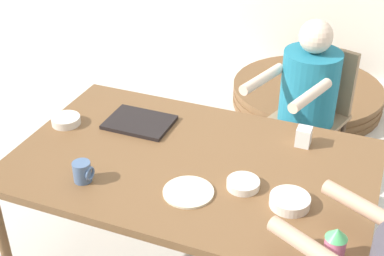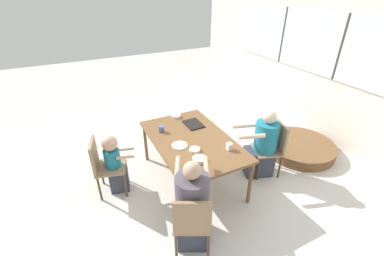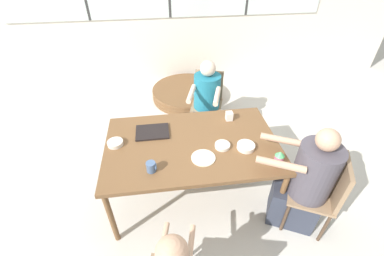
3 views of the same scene
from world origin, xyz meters
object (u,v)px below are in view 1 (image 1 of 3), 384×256
(coffee_mug, at_px, (83,172))
(bowl_cereal, at_px, (290,201))
(bowl_fruit, at_px, (243,184))
(folded_table_stack, at_px, (307,95))
(chair_for_woman_green_shirt, at_px, (317,102))
(milk_carton_small, at_px, (304,137))
(bowl_white_shallow, at_px, (66,120))
(person_woman_green_shirt, at_px, (303,116))
(sippy_cup, at_px, (335,244))

(coffee_mug, xyz_separation_m, bowl_cereal, (0.87, 0.17, -0.02))
(bowl_fruit, bearing_deg, folded_table_stack, 92.23)
(chair_for_woman_green_shirt, bearing_deg, coffee_mug, 80.69)
(chair_for_woman_green_shirt, distance_m, bowl_cereal, 1.34)
(milk_carton_small, distance_m, bowl_white_shallow, 1.20)
(bowl_fruit, bearing_deg, bowl_white_shallow, 170.44)
(chair_for_woman_green_shirt, distance_m, person_woman_green_shirt, 0.17)
(bowl_white_shallow, bearing_deg, bowl_cereal, -10.02)
(sippy_cup, bearing_deg, bowl_fruit, 146.46)
(coffee_mug, distance_m, milk_carton_small, 1.05)
(milk_carton_small, bearing_deg, bowl_white_shallow, -167.71)
(milk_carton_small, relative_size, bowl_fruit, 0.66)
(milk_carton_small, xyz_separation_m, bowl_cereal, (0.04, -0.47, -0.02))
(person_woman_green_shirt, distance_m, sippy_cup, 1.48)
(chair_for_woman_green_shirt, bearing_deg, person_woman_green_shirt, 90.00)
(sippy_cup, height_order, bowl_fruit, sippy_cup)
(coffee_mug, relative_size, sippy_cup, 0.65)
(bowl_fruit, relative_size, folded_table_stack, 0.12)
(coffee_mug, bearing_deg, bowl_fruit, 17.92)
(sippy_cup, height_order, milk_carton_small, sippy_cup)
(coffee_mug, xyz_separation_m, bowl_white_shallow, (-0.34, 0.38, -0.03))
(person_woman_green_shirt, relative_size, bowl_white_shallow, 7.35)
(bowl_white_shallow, bearing_deg, milk_carton_small, 12.29)
(coffee_mug, distance_m, sippy_cup, 1.09)
(chair_for_woman_green_shirt, xyz_separation_m, person_woman_green_shirt, (-0.05, -0.16, -0.03))
(chair_for_woman_green_shirt, bearing_deg, folded_table_stack, -59.47)
(bowl_cereal, xyz_separation_m, folded_table_stack, (-0.29, 2.17, -0.64))
(chair_for_woman_green_shirt, relative_size, milk_carton_small, 9.05)
(person_woman_green_shirt, height_order, sippy_cup, person_woman_green_shirt)
(milk_carton_small, xyz_separation_m, bowl_fruit, (-0.17, -0.42, -0.03))
(coffee_mug, height_order, bowl_white_shallow, coffee_mug)
(chair_for_woman_green_shirt, distance_m, bowl_fruit, 1.30)
(chair_for_woman_green_shirt, xyz_separation_m, milk_carton_small, (0.06, -0.85, 0.26))
(person_woman_green_shirt, bearing_deg, folded_table_stack, -64.37)
(person_woman_green_shirt, xyz_separation_m, bowl_fruit, (-0.05, -1.11, 0.25))
(chair_for_woman_green_shirt, height_order, bowl_white_shallow, chair_for_woman_green_shirt)
(bowl_fruit, bearing_deg, person_woman_green_shirt, 87.23)
(bowl_white_shallow, bearing_deg, person_woman_green_shirt, 41.92)
(person_woman_green_shirt, height_order, folded_table_stack, person_woman_green_shirt)
(sippy_cup, xyz_separation_m, milk_carton_small, (-0.26, 0.70, -0.03))
(person_woman_green_shirt, xyz_separation_m, milk_carton_small, (0.12, -0.69, 0.28))
(sippy_cup, bearing_deg, folded_table_stack, 101.94)
(milk_carton_small, bearing_deg, chair_for_woman_green_shirt, 94.25)
(milk_carton_small, bearing_deg, sippy_cup, -70.06)
(coffee_mug, bearing_deg, bowl_cereal, 10.89)
(bowl_white_shallow, relative_size, bowl_cereal, 0.88)
(bowl_white_shallow, bearing_deg, chair_for_woman_green_shirt, 45.06)
(milk_carton_small, bearing_deg, bowl_cereal, -84.81)
(person_woman_green_shirt, relative_size, bowl_cereal, 6.46)
(coffee_mug, distance_m, bowl_fruit, 0.69)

